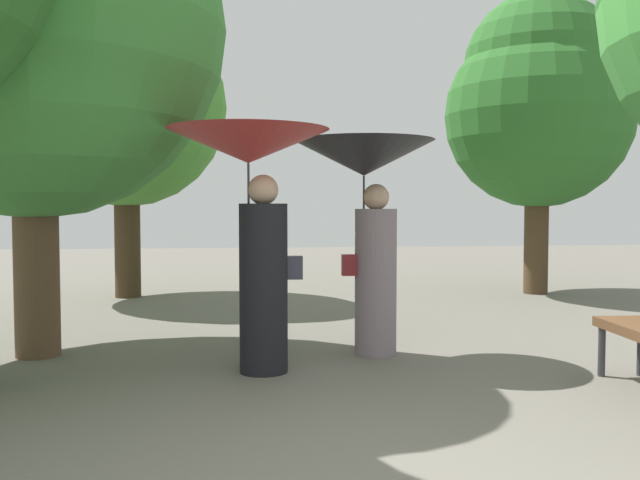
% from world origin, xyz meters
% --- Properties ---
extents(person_left, '(1.39, 1.39, 2.09)m').
position_xyz_m(person_left, '(-0.63, 2.60, 1.56)').
color(person_left, black).
rests_on(person_left, ground).
extents(person_right, '(1.35, 1.35, 2.06)m').
position_xyz_m(person_right, '(0.46, 3.17, 1.56)').
color(person_right, gray).
rests_on(person_right, ground).
extents(tree_near_right, '(2.98, 2.98, 4.86)m').
position_xyz_m(tree_near_right, '(4.06, 7.36, 3.14)').
color(tree_near_right, '#4C3823').
rests_on(tree_near_right, ground).
extents(tree_far_back, '(3.11, 3.11, 5.01)m').
position_xyz_m(tree_far_back, '(-2.50, 7.69, 3.23)').
color(tree_far_back, '#42301E').
rests_on(tree_far_back, ground).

